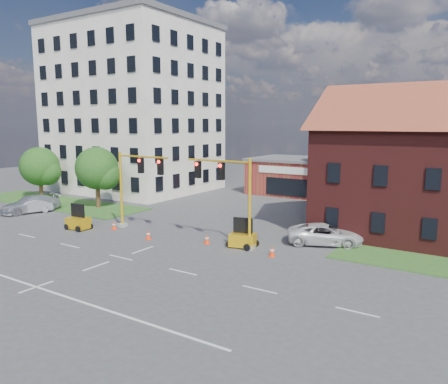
# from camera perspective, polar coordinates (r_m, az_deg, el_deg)

# --- Properties ---
(ground) EXTENTS (120.00, 120.00, 0.00)m
(ground) POSITION_cam_1_polar(r_m,az_deg,el_deg) (28.85, -13.32, -8.33)
(ground) COLOR #3D3D40
(ground) RESTS_ON ground
(grass_verge_nw) EXTENTS (22.00, 6.00, 0.08)m
(grass_verge_nw) POSITION_cam_1_polar(r_m,az_deg,el_deg) (50.12, -21.03, -1.29)
(grass_verge_nw) COLOR #26511E
(grass_verge_nw) RESTS_ON ground
(lane_markings) EXTENTS (60.00, 36.00, 0.01)m
(lane_markings) POSITION_cam_1_polar(r_m,az_deg,el_deg) (26.98, -17.96, -9.76)
(lane_markings) COLOR silver
(lane_markings) RESTS_ON ground
(office_block) EXTENTS (18.40, 15.40, 20.60)m
(office_block) POSITION_cam_1_polar(r_m,az_deg,el_deg) (57.23, -11.84, 10.66)
(office_block) COLOR beige
(office_block) RESTS_ON ground
(brick_shop) EXTENTS (12.40, 8.40, 4.30)m
(brick_shop) POSITION_cam_1_polar(r_m,az_deg,el_deg) (53.26, 10.44, 2.05)
(brick_shop) COLOR maroon
(brick_shop) RESTS_ON ground
(tree_large) EXTENTS (7.83, 7.45, 10.36)m
(tree_large) POSITION_cam_1_polar(r_m,az_deg,el_deg) (47.93, 16.91, 6.08)
(tree_large) COLOR #392414
(tree_large) RESTS_ON ground
(tree_nw_front) EXTENTS (4.44, 4.23, 6.14)m
(tree_nw_front) POSITION_cam_1_polar(r_m,az_deg,el_deg) (45.14, -16.03, 2.77)
(tree_nw_front) COLOR #392414
(tree_nw_front) RESTS_ON ground
(tree_nw_rear) EXTENTS (4.57, 4.36, 5.82)m
(tree_nw_rear) POSITION_cam_1_polar(r_m,az_deg,el_deg) (53.35, -22.72, 2.93)
(tree_nw_rear) COLOR #392414
(tree_nw_rear) RESTS_ON ground
(signal_mast_west) EXTENTS (5.30, 0.60, 6.20)m
(signal_mast_west) POSITION_cam_1_polar(r_m,az_deg,el_deg) (35.19, -11.47, 1.38)
(signal_mast_west) COLOR gray
(signal_mast_west) RESTS_ON ground
(signal_mast_east) EXTENTS (5.30, 0.60, 6.20)m
(signal_mast_east) POSITION_cam_1_polar(r_m,az_deg,el_deg) (29.82, 0.64, 0.21)
(signal_mast_east) COLOR gray
(signal_mast_east) RESTS_ON ground
(trailer_west) EXTENTS (1.86, 1.34, 2.00)m
(trailer_west) POSITION_cam_1_polar(r_m,az_deg,el_deg) (37.03, -18.49, -3.71)
(trailer_west) COLOR yellow
(trailer_west) RESTS_ON ground
(trailer_east) EXTENTS (1.98, 1.56, 1.99)m
(trailer_east) POSITION_cam_1_polar(r_m,az_deg,el_deg) (30.19, 2.48, -6.09)
(trailer_east) COLOR yellow
(trailer_east) RESTS_ON ground
(cone_a) EXTENTS (0.40, 0.40, 0.70)m
(cone_a) POSITION_cam_1_polar(r_m,az_deg,el_deg) (32.71, -9.85, -5.54)
(cone_a) COLOR #F7350D
(cone_a) RESTS_ON ground
(cone_b) EXTENTS (0.40, 0.40, 0.70)m
(cone_b) POSITION_cam_1_polar(r_m,az_deg,el_deg) (36.20, -14.17, -4.27)
(cone_b) COLOR #F7350D
(cone_b) RESTS_ON ground
(cone_c) EXTENTS (0.40, 0.40, 0.70)m
(cone_c) POSITION_cam_1_polar(r_m,az_deg,el_deg) (31.07, -2.26, -6.19)
(cone_c) COLOR #F7350D
(cone_c) RESTS_ON ground
(cone_d) EXTENTS (0.40, 0.40, 0.70)m
(cone_d) POSITION_cam_1_polar(r_m,az_deg,el_deg) (28.38, 6.29, -7.72)
(cone_d) COLOR #F7350D
(cone_d) RESTS_ON ground
(pickup_white) EXTENTS (5.73, 4.20, 1.45)m
(pickup_white) POSITION_cam_1_polar(r_m,az_deg,el_deg) (31.65, 13.06, -5.41)
(pickup_white) COLOR silver
(pickup_white) RESTS_ON ground
(sedan_silver_front) EXTENTS (2.81, 4.13, 1.29)m
(sedan_silver_front) POSITION_cam_1_polar(r_m,az_deg,el_deg) (45.31, -23.95, -1.73)
(sedan_silver_front) COLOR #B6B8BE
(sedan_silver_front) RESTS_ON ground
(sedan_silver_rear) EXTENTS (3.30, 5.81, 1.59)m
(sedan_silver_rear) POSITION_cam_1_polar(r_m,az_deg,el_deg) (45.75, -23.92, -1.44)
(sedan_silver_rear) COLOR #B6B8BE
(sedan_silver_rear) RESTS_ON ground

